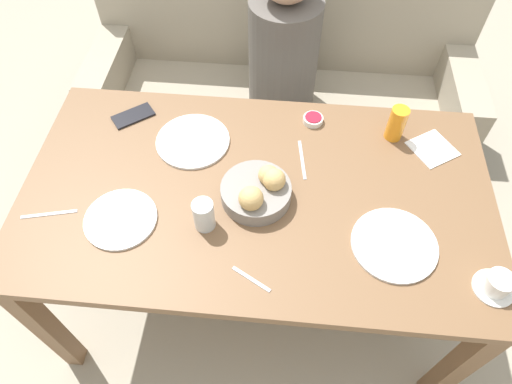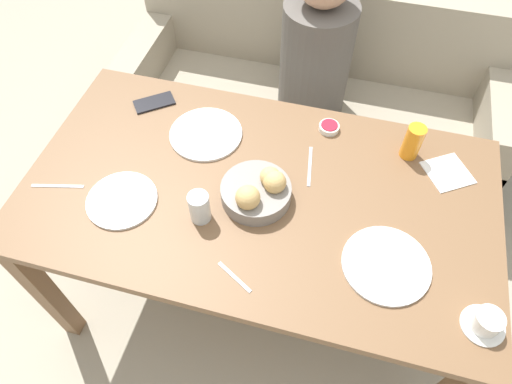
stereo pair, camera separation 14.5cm
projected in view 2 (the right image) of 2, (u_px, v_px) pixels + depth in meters
The scene contains 17 objects.
ground_plane at pixel (258, 288), 2.12m from camera, with size 10.00×10.00×0.00m, color #A89E89.
dining_table at pixel (258, 207), 1.57m from camera, with size 1.55×0.87×0.77m.
couch at pixel (312, 99), 2.43m from camera, with size 1.86×0.70×0.86m.
seated_person at pixel (312, 89), 2.17m from camera, with size 0.32×0.41×1.17m.
bread_basket at pixel (258, 191), 1.44m from camera, with size 0.23×0.23×0.12m.
plate_near_left at pixel (122, 200), 1.47m from camera, with size 0.23×0.23×0.01m.
plate_near_right at pixel (386, 265), 1.33m from camera, with size 0.26×0.26×0.01m.
plate_far_center at pixel (206, 134), 1.64m from camera, with size 0.26×0.26×0.01m.
juice_glass at pixel (413, 142), 1.54m from camera, with size 0.06×0.06×0.13m.
water_tumbler at pixel (199, 207), 1.39m from camera, with size 0.07×0.07×0.11m.
coffee_cup at pixel (486, 322), 1.21m from camera, with size 0.12×0.12×0.06m.
jam_bowl_berry at pixel (329, 127), 1.65m from camera, with size 0.07×0.07×0.03m.
fork_silver at pixel (58, 186), 1.51m from camera, with size 0.17×0.05×0.00m.
knife_silver at pixel (310, 166), 1.56m from camera, with size 0.04×0.17×0.00m.
spoon_coffee at pixel (235, 277), 1.31m from camera, with size 0.12×0.07×0.00m.
napkin at pixel (448, 173), 1.54m from camera, with size 0.19×0.19×0.00m.
cell_phone at pixel (154, 103), 1.74m from camera, with size 0.16×0.15×0.01m.
Camera 2 is at (0.22, -0.86, 1.97)m, focal length 32.00 mm.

